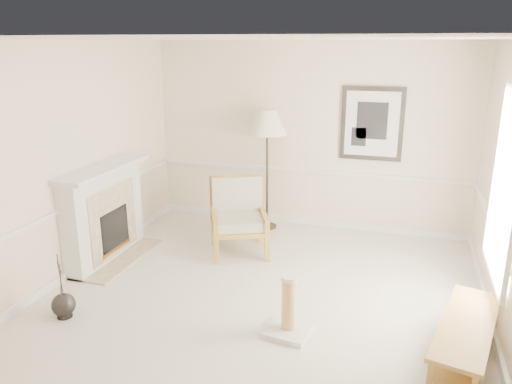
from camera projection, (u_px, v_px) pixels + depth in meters
ground at (257, 304)px, 5.70m from camera, size 5.50×5.50×0.00m
room at (272, 142)px, 5.19m from camera, size 5.04×5.54×2.92m
fireplace at (105, 214)px, 6.73m from camera, size 0.64×1.64×1.31m
floor_vase at (64, 306)px, 5.39m from camera, size 0.26×0.26×0.75m
armchair at (238, 213)px, 7.04m from camera, size 1.05×1.08×1.03m
floor_lamp at (268, 125)px, 7.58m from camera, size 0.71×0.71×1.89m
bench at (466, 336)px, 4.57m from camera, size 0.76×1.54×0.42m
scratching_post at (289, 315)px, 5.08m from camera, size 0.50×0.50×0.64m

